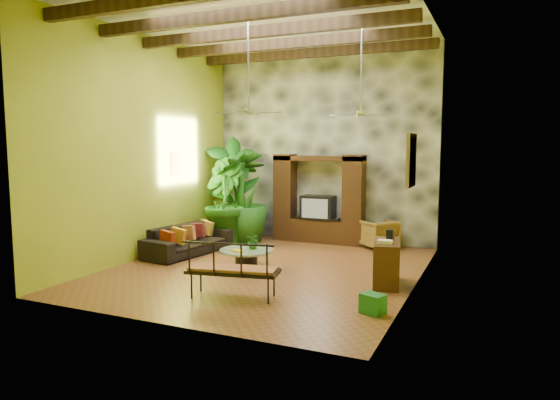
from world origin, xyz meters
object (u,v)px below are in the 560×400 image
at_px(ceiling_fan_front, 249,101).
at_px(ceiling_fan_back, 361,104).
at_px(side_console, 387,263).
at_px(iron_bench, 231,267).
at_px(green_bin, 373,304).
at_px(sofa, 188,240).
at_px(coffee_table, 246,256).
at_px(tall_plant_b, 222,201).
at_px(tall_plant_c, 243,197).
at_px(entertainment_center, 318,206).
at_px(tall_plant_a, 234,188).
at_px(wicker_armchair, 379,234).

height_order(ceiling_fan_front, ceiling_fan_back, same).
bearing_deg(side_console, iron_bench, -150.22).
relative_size(ceiling_fan_front, green_bin, 5.34).
xyz_separation_m(sofa, side_console, (4.80, -0.70, 0.07)).
distance_m(sofa, iron_bench, 3.69).
bearing_deg(ceiling_fan_front, ceiling_fan_back, 41.63).
xyz_separation_m(coffee_table, iron_bench, (0.71, -1.91, 0.28)).
distance_m(tall_plant_b, side_console, 5.14).
relative_size(ceiling_fan_front, tall_plant_c, 0.78).
relative_size(ceiling_fan_back, coffee_table, 1.69).
xyz_separation_m(iron_bench, green_bin, (2.34, 0.24, -0.38)).
bearing_deg(tall_plant_c, coffee_table, -60.57).
xyz_separation_m(entertainment_center, side_console, (2.50, -3.31, -0.56)).
bearing_deg(iron_bench, tall_plant_c, 104.46).
xyz_separation_m(ceiling_fan_back, green_bin, (1.05, -3.03, -3.25)).
relative_size(tall_plant_a, iron_bench, 1.72).
xyz_separation_m(ceiling_fan_front, tall_plant_c, (-1.63, 2.77, -2.22)).
bearing_deg(sofa, entertainment_center, -33.62).
relative_size(tall_plant_b, tall_plant_c, 0.94).
xyz_separation_m(sofa, iron_bench, (2.61, -2.60, 0.20)).
distance_m(sofa, wicker_armchair, 4.65).
distance_m(wicker_armchair, iron_bench, 5.22).
height_order(entertainment_center, wicker_armchair, entertainment_center).
height_order(ceiling_fan_back, green_bin, ceiling_fan_back).
height_order(sofa, iron_bench, iron_bench).
bearing_deg(iron_bench, ceiling_fan_back, 57.21).
distance_m(ceiling_fan_front, sofa, 3.83).
height_order(wicker_armchair, coffee_table, wicker_armchair).
relative_size(tall_plant_c, side_console, 2.36).
bearing_deg(tall_plant_c, wicker_armchair, 9.68).
bearing_deg(wicker_armchair, side_console, 57.10).
height_order(ceiling_fan_front, tall_plant_a, ceiling_fan_front).
bearing_deg(sofa, tall_plant_c, -6.45).
xyz_separation_m(ceiling_fan_front, coffee_table, (-0.20, 0.24, -3.15)).
height_order(tall_plant_a, tall_plant_c, tall_plant_a).
distance_m(wicker_armchair, tall_plant_b, 4.04).
bearing_deg(tall_plant_b, coffee_table, -49.21).
xyz_separation_m(ceiling_fan_front, side_console, (2.70, 0.22, -3.00)).
height_order(coffee_table, side_console, side_console).
bearing_deg(entertainment_center, green_bin, -61.93).
distance_m(ceiling_fan_front, tall_plant_c, 3.91).
bearing_deg(sofa, tall_plant_b, 1.80).
bearing_deg(green_bin, entertainment_center, 118.07).
distance_m(ceiling_fan_back, green_bin, 4.57).
relative_size(ceiling_fan_back, tall_plant_b, 0.84).
bearing_deg(sofa, iron_bench, -127.05).
relative_size(coffee_table, green_bin, 3.16).
relative_size(ceiling_fan_back, side_console, 1.85).
height_order(side_console, green_bin, side_console).
bearing_deg(ceiling_fan_back, side_console, -56.75).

